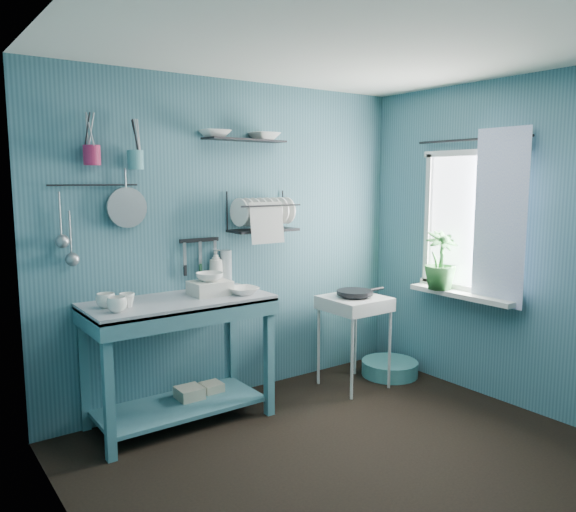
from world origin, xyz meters
TOP-DOWN VIEW (x-y plane):
  - floor at (0.00, 0.00)m, footprint 3.20×3.20m
  - ceiling at (0.00, 0.00)m, footprint 3.20×3.20m
  - wall_back at (0.00, 1.50)m, footprint 3.20×0.00m
  - wall_left at (-1.60, 0.00)m, footprint 0.00×3.00m
  - wall_right at (1.60, 0.00)m, footprint 0.00×3.00m
  - work_counter at (-0.63, 1.24)m, footprint 1.39×0.89m
  - mug_left at (-1.11, 1.08)m, footprint 0.12×0.12m
  - mug_mid at (-1.01, 1.18)m, footprint 0.14×0.14m
  - mug_right at (-1.13, 1.24)m, footprint 0.17×0.17m
  - wash_tub at (-0.38, 1.22)m, footprint 0.28×0.22m
  - tub_bowl at (-0.38, 1.22)m, footprint 0.20×0.19m
  - soap_bottle at (-0.21, 1.44)m, footprint 0.11×0.12m
  - water_bottle at (-0.11, 1.46)m, footprint 0.09×0.09m
  - counter_bowl at (-0.18, 1.09)m, footprint 0.22×0.22m
  - hotplate_stand at (0.86, 1.03)m, footprint 0.52×0.52m
  - frying_pan at (0.86, 1.03)m, footprint 0.30×0.30m
  - knife_strip at (-0.33, 1.47)m, footprint 0.32×0.02m
  - dish_rack at (0.18, 1.37)m, footprint 0.55×0.25m
  - upper_shelf at (0.04, 1.40)m, footprint 0.72×0.25m
  - shelf_bowl_left at (-0.22, 1.40)m, footprint 0.24×0.24m
  - shelf_bowl_right at (0.21, 1.40)m, footprint 0.24×0.24m
  - utensil_cup_magenta at (-1.12, 1.42)m, footprint 0.11×0.11m
  - utensil_cup_teal at (-0.83, 1.42)m, footprint 0.11×0.11m
  - colander at (-0.89, 1.45)m, footprint 0.28×0.03m
  - ladle_outer at (-1.33, 1.46)m, footprint 0.01×0.01m
  - ladle_inner at (-1.28, 1.46)m, footprint 0.01×0.01m
  - hook_rail at (-1.11, 1.47)m, footprint 0.60×0.01m
  - window_glass at (1.59, 0.45)m, footprint 0.00×1.10m
  - windowsill at (1.50, 0.45)m, footprint 0.16×0.95m
  - curtain at (1.52, 0.15)m, footprint 0.00×1.35m
  - curtain_rod at (1.54, 0.45)m, footprint 0.02×1.05m
  - potted_plant at (1.46, 0.64)m, footprint 0.34×0.34m
  - storage_tin_large at (-0.53, 1.29)m, footprint 0.18×0.18m
  - storage_tin_small at (-0.33, 1.32)m, footprint 0.15×0.15m
  - floor_basin at (1.30, 1.03)m, footprint 0.50×0.50m

SIDE VIEW (x-z plane):
  - floor at x=0.00m, z-range 0.00..0.00m
  - floor_basin at x=1.30m, z-range 0.00..0.13m
  - storage_tin_small at x=-0.33m, z-range 0.00..0.20m
  - storage_tin_large at x=-0.53m, z-range 0.00..0.22m
  - hotplate_stand at x=0.86m, z-range 0.00..0.77m
  - work_counter at x=-0.63m, z-range 0.00..0.91m
  - frying_pan at x=0.86m, z-range 0.79..0.82m
  - windowsill at x=1.50m, z-range 0.79..0.83m
  - counter_bowl at x=-0.18m, z-range 0.91..0.96m
  - mug_mid at x=-1.01m, z-range 0.91..1.00m
  - mug_left at x=-1.11m, z-range 0.91..1.01m
  - mug_right at x=-1.13m, z-range 0.91..1.01m
  - wash_tub at x=-0.38m, z-range 0.91..1.01m
  - tub_bowl at x=-0.38m, z-range 1.01..1.07m
  - water_bottle at x=-0.11m, z-range 0.91..1.19m
  - soap_bottle at x=-0.21m, z-range 0.91..1.21m
  - potted_plant at x=1.46m, z-range 0.83..1.31m
  - wall_back at x=0.00m, z-range -0.35..2.85m
  - wall_left at x=-1.60m, z-range -0.25..2.75m
  - wall_right at x=1.60m, z-range -0.25..2.75m
  - knife_strip at x=-0.33m, z-range 1.27..1.30m
  - ladle_inner at x=-1.28m, z-range 1.24..1.54m
  - window_glass at x=1.59m, z-range 0.85..1.95m
  - curtain at x=1.52m, z-range 0.77..2.12m
  - dish_rack at x=0.18m, z-range 1.33..1.65m
  - ladle_outer at x=-1.33m, z-range 1.36..1.66m
  - colander at x=-0.89m, z-range 1.41..1.69m
  - hook_rail at x=-1.11m, z-range 1.70..1.71m
  - utensil_cup_teal at x=-0.83m, z-range 1.81..1.94m
  - utensil_cup_magenta at x=-1.12m, z-range 1.83..1.96m
  - shelf_bowl_left at x=-0.22m, z-range 1.99..2.05m
  - shelf_bowl_right at x=0.21m, z-range 2.01..2.06m
  - upper_shelf at x=0.04m, z-range 2.03..2.05m
  - curtain_rod at x=1.54m, z-range 2.04..2.06m
  - ceiling at x=0.00m, z-range 2.50..2.50m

